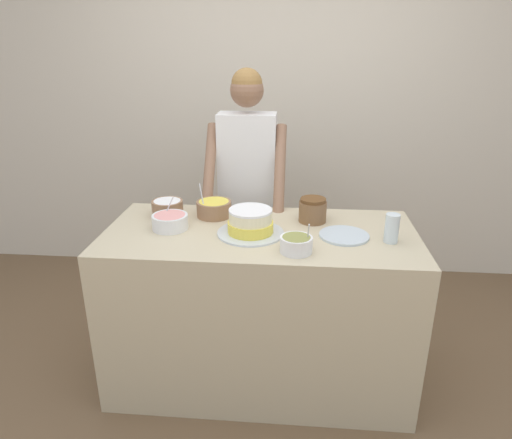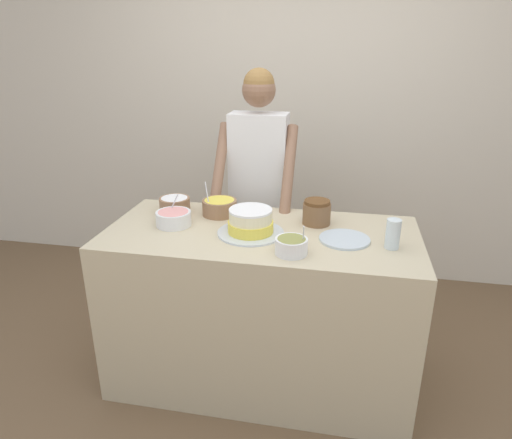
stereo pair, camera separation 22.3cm
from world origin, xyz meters
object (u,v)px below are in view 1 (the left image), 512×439
(frosting_bowl_white, at_px, (168,207))
(ceramic_plate, at_px, (344,235))
(frosting_bowl_pink, at_px, (170,221))
(frosting_bowl_olive, at_px, (296,244))
(frosting_bowl_yellow, at_px, (214,208))
(drinking_glass, at_px, (392,228))
(person_baker, at_px, (247,175))
(stoneware_jar, at_px, (313,210))
(cake, at_px, (250,223))

(frosting_bowl_white, xyz_separation_m, ceramic_plate, (0.94, -0.21, -0.04))
(frosting_bowl_pink, height_order, frosting_bowl_white, frosting_bowl_pink)
(frosting_bowl_olive, height_order, ceramic_plate, frosting_bowl_olive)
(frosting_bowl_yellow, xyz_separation_m, drinking_glass, (0.90, -0.27, 0.02))
(person_baker, relative_size, frosting_bowl_olive, 11.10)
(person_baker, height_order, frosting_bowl_white, person_baker)
(frosting_bowl_olive, distance_m, frosting_bowl_white, 0.82)
(frosting_bowl_pink, relative_size, ceramic_plate, 0.75)
(stoneware_jar, bearing_deg, frosting_bowl_olive, -102.17)
(frosting_bowl_olive, bearing_deg, frosting_bowl_yellow, 136.83)
(stoneware_jar, bearing_deg, frosting_bowl_pink, -167.10)
(person_baker, bearing_deg, frosting_bowl_pink, -118.92)
(frosting_bowl_olive, height_order, drinking_glass, frosting_bowl_olive)
(frosting_bowl_yellow, height_order, stoneware_jar, frosting_bowl_yellow)
(frosting_bowl_pink, bearing_deg, person_baker, 61.08)
(person_baker, bearing_deg, drinking_glass, -41.64)
(ceramic_plate, relative_size, stoneware_jar, 1.68)
(frosting_bowl_white, bearing_deg, frosting_bowl_pink, -71.12)
(frosting_bowl_yellow, xyz_separation_m, stoneware_jar, (0.53, -0.03, 0.02))
(person_baker, bearing_deg, frosting_bowl_white, -133.77)
(frosting_bowl_pink, bearing_deg, cake, -4.35)
(cake, relative_size, stoneware_jar, 2.28)
(person_baker, distance_m, frosting_bowl_yellow, 0.43)
(frosting_bowl_olive, xyz_separation_m, drinking_glass, (0.45, 0.15, 0.03))
(frosting_bowl_olive, xyz_separation_m, ceramic_plate, (0.23, 0.20, -0.03))
(ceramic_plate, bearing_deg, frosting_bowl_white, 167.10)
(frosting_bowl_white, relative_size, drinking_glass, 1.21)
(frosting_bowl_yellow, relative_size, frosting_bowl_white, 1.13)
(cake, distance_m, ceramic_plate, 0.46)
(person_baker, xyz_separation_m, cake, (0.08, -0.63, -0.07))
(frosting_bowl_pink, height_order, drinking_glass, frosting_bowl_pink)
(frosting_bowl_yellow, height_order, drinking_glass, frosting_bowl_yellow)
(person_baker, distance_m, frosting_bowl_olive, 0.88)
(cake, distance_m, stoneware_jar, 0.37)
(cake, xyz_separation_m, drinking_glass, (0.67, -0.04, 0.01))
(frosting_bowl_pink, relative_size, frosting_bowl_olive, 1.23)
(frosting_bowl_yellow, height_order, frosting_bowl_white, frosting_bowl_yellow)
(stoneware_jar, bearing_deg, frosting_bowl_yellow, 176.45)
(drinking_glass, bearing_deg, cake, 176.57)
(frosting_bowl_pink, distance_m, drinking_glass, 1.09)
(frosting_bowl_pink, distance_m, ceramic_plate, 0.88)
(drinking_glass, bearing_deg, frosting_bowl_white, 167.32)
(cake, distance_m, frosting_bowl_white, 0.53)
(drinking_glass, xyz_separation_m, stoneware_jar, (-0.36, 0.24, -0.01))
(frosting_bowl_pink, bearing_deg, frosting_bowl_yellow, 46.13)
(ceramic_plate, bearing_deg, person_baker, 130.79)
(cake, relative_size, drinking_glass, 2.37)
(frosting_bowl_yellow, distance_m, stoneware_jar, 0.53)
(frosting_bowl_olive, bearing_deg, frosting_bowl_white, 149.81)
(person_baker, distance_m, cake, 0.64)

